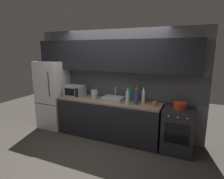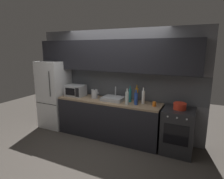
# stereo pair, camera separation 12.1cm
# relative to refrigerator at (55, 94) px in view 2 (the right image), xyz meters

# --- Properties ---
(ground_plane) EXTENTS (10.00, 10.00, 0.00)m
(ground_plane) POSITION_rel_refrigerator_xyz_m (1.60, -0.90, -0.87)
(ground_plane) COLOR #3D3833
(back_wall) EXTENTS (4.17, 0.44, 2.50)m
(back_wall) POSITION_rel_refrigerator_xyz_m (1.60, 0.30, 0.68)
(back_wall) COLOR slate
(back_wall) RESTS_ON ground
(counter_run) EXTENTS (2.43, 0.60, 0.90)m
(counter_run) POSITION_rel_refrigerator_xyz_m (1.60, 0.00, -0.42)
(counter_run) COLOR black
(counter_run) RESTS_ON ground
(refrigerator) EXTENTS (0.68, 0.69, 1.74)m
(refrigerator) POSITION_rel_refrigerator_xyz_m (0.00, 0.00, 0.00)
(refrigerator) COLOR white
(refrigerator) RESTS_ON ground
(oven_range) EXTENTS (0.60, 0.62, 0.90)m
(oven_range) POSITION_rel_refrigerator_xyz_m (3.15, -0.00, -0.42)
(oven_range) COLOR #232326
(oven_range) RESTS_ON ground
(microwave) EXTENTS (0.46, 0.35, 0.27)m
(microwave) POSITION_rel_refrigerator_xyz_m (0.68, 0.02, 0.16)
(microwave) COLOR #A8AAAF
(microwave) RESTS_ON counter_run
(sink_basin) EXTENTS (0.48, 0.38, 0.30)m
(sink_basin) POSITION_rel_refrigerator_xyz_m (1.71, 0.03, 0.07)
(sink_basin) COLOR #ADAFB5
(sink_basin) RESTS_ON counter_run
(kettle) EXTENTS (0.19, 0.15, 0.23)m
(kettle) POSITION_rel_refrigerator_xyz_m (1.22, 0.03, 0.13)
(kettle) COLOR #B7BABF
(kettle) RESTS_ON counter_run
(wine_bottle_white) EXTENTS (0.07, 0.07, 0.35)m
(wine_bottle_white) POSITION_rel_refrigerator_xyz_m (2.40, 0.06, 0.18)
(wine_bottle_white) COLOR silver
(wine_bottle_white) RESTS_ON counter_run
(wine_bottle_amber) EXTENTS (0.07, 0.07, 0.38)m
(wine_bottle_amber) POSITION_rel_refrigerator_xyz_m (2.22, 0.18, 0.19)
(wine_bottle_amber) COLOR #B27019
(wine_bottle_amber) RESTS_ON counter_run
(wine_bottle_clear) EXTENTS (0.07, 0.07, 0.35)m
(wine_bottle_clear) POSITION_rel_refrigerator_xyz_m (2.12, -0.16, 0.17)
(wine_bottle_clear) COLOR silver
(wine_bottle_clear) RESTS_ON counter_run
(wine_bottle_teal) EXTENTS (0.07, 0.07, 0.36)m
(wine_bottle_teal) POSITION_rel_refrigerator_xyz_m (2.10, 0.07, 0.18)
(wine_bottle_teal) COLOR #19666B
(wine_bottle_teal) RESTS_ON counter_run
(wine_bottle_blue) EXTENTS (0.08, 0.08, 0.32)m
(wine_bottle_blue) POSITION_rel_refrigerator_xyz_m (2.29, -0.07, 0.16)
(wine_bottle_blue) COLOR #234299
(wine_bottle_blue) RESTS_ON counter_run
(mug_orange) EXTENTS (0.08, 0.08, 0.09)m
(mug_orange) POSITION_rel_refrigerator_xyz_m (2.66, -0.01, 0.08)
(mug_orange) COLOR orange
(mug_orange) RESTS_ON counter_run
(cooking_pot) EXTENTS (0.24, 0.24, 0.13)m
(cooking_pot) POSITION_rel_refrigerator_xyz_m (3.16, 0.00, 0.09)
(cooking_pot) COLOR red
(cooking_pot) RESTS_ON oven_range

